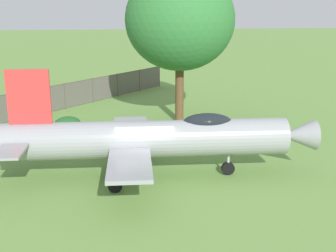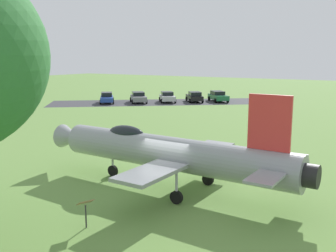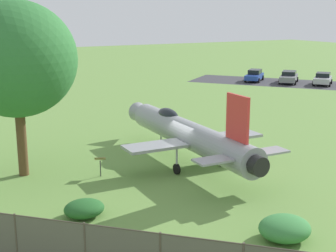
% 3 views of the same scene
% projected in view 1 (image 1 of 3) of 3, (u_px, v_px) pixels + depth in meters
% --- Properties ---
extents(ground_plane, '(200.00, 200.00, 0.00)m').
position_uv_depth(ground_plane, '(145.00, 177.00, 19.77)').
color(ground_plane, '#668E42').
extents(display_jet, '(14.62, 8.63, 4.93)m').
position_uv_depth(display_jet, '(153.00, 138.00, 19.29)').
color(display_jet, gray).
rests_on(display_jet, ground_plane).
extents(shade_tree, '(6.77, 6.48, 9.58)m').
position_uv_depth(shade_tree, '(180.00, 20.00, 26.97)').
color(shade_tree, brown).
rests_on(shade_tree, ground_plane).
extents(shrub_by_tree, '(1.60, 1.81, 0.77)m').
position_uv_depth(shrub_by_tree, '(67.00, 123.00, 26.89)').
color(shrub_by_tree, '#235B26').
rests_on(shrub_by_tree, ground_plane).
extents(info_plaque, '(0.60, 0.71, 1.14)m').
position_uv_depth(info_plaque, '(148.00, 125.00, 24.78)').
color(info_plaque, '#333333').
rests_on(info_plaque, ground_plane).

